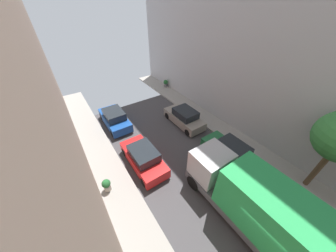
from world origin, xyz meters
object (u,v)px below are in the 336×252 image
Objects in this scene: parked_car_left_2 at (144,158)px; potted_plant_2 at (166,83)px; potted_plant_0 at (107,185)px; parked_car_right_4 at (184,117)px; parked_car_left_3 at (115,118)px; parked_car_right_3 at (230,152)px; delivery_truck at (249,198)px.

potted_plant_2 is at bearing 49.62° from parked_car_left_2.
potted_plant_2 is at bearing 43.01° from potted_plant_0.
potted_plant_0 is (-8.22, -2.84, -0.09)m from parked_car_right_4.
parked_car_left_3 is 1.00× the size of parked_car_right_3.
parked_car_left_2 reaches higher than potted_plant_2.
parked_car_left_2 is 1.00× the size of parked_car_right_3.
potted_plant_0 is 15.25m from potted_plant_2.
delivery_truck reaches higher than parked_car_left_3.
parked_car_left_3 is 9.29m from potted_plant_2.
potted_plant_2 is at bearing 26.24° from parked_car_left_3.
parked_car_left_2 reaches higher than potted_plant_0.
potted_plant_2 is (8.33, 9.80, -0.09)m from parked_car_left_2.
delivery_truck reaches higher than potted_plant_2.
potted_plant_2 is (11.15, 10.40, 0.01)m from potted_plant_0.
parked_car_left_3 is 6.90m from potted_plant_0.
parked_car_right_4 is at bearing 90.00° from parked_car_right_3.
parked_car_left_2 is at bearing 12.08° from potted_plant_0.
parked_car_left_3 and parked_car_right_3 have the same top height.
delivery_truck is 7.55× the size of potted_plant_0.
parked_car_left_3 is at bearing 65.88° from potted_plant_0.
potted_plant_0 is 0.96× the size of potted_plant_2.
potted_plant_0 is at bearing 134.86° from delivery_truck.
parked_car_left_2 is 0.64× the size of delivery_truck.
parked_car_right_3 is 1.00× the size of parked_car_right_4.
parked_car_left_2 is 1.00× the size of parked_car_right_4.
parked_car_right_3 is at bearing -16.71° from potted_plant_0.
parked_car_right_3 is 13.20m from potted_plant_2.
parked_car_left_3 is 12.19m from delivery_truck.
parked_car_left_2 is at bearing -157.53° from parked_car_right_4.
parked_car_left_3 is at bearing 90.00° from parked_car_left_2.
delivery_truck reaches higher than parked_car_left_2.
parked_car_right_3 is 5.30m from parked_car_right_4.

